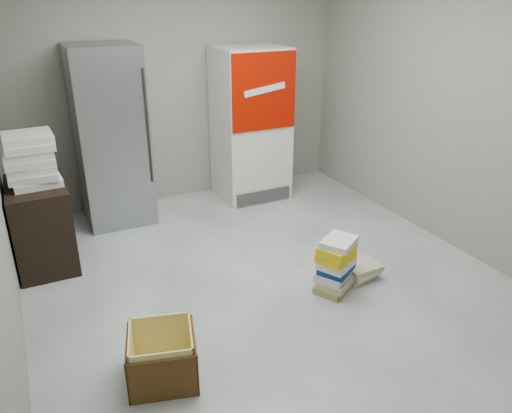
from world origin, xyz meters
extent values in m
plane|color=silver|center=(0.00, 0.00, 0.00)|extent=(5.00, 5.00, 0.00)
cube|color=gray|center=(0.00, 2.50, 1.40)|extent=(4.00, 0.04, 2.80)
cube|color=gray|center=(2.00, 0.00, 1.40)|extent=(0.04, 5.00, 2.80)
cube|color=#9C9FA4|center=(-0.90, 2.13, 0.95)|extent=(0.70, 0.70, 1.90)
cylinder|color=#333333|center=(-0.58, 1.77, 1.10)|extent=(0.02, 0.02, 1.19)
cube|color=silver|center=(0.75, 2.13, 0.90)|extent=(0.80, 0.70, 1.80)
cube|color=#A80E00|center=(0.75, 1.77, 1.35)|extent=(0.78, 0.02, 0.85)
cube|color=white|center=(0.75, 1.75, 1.38)|extent=(0.50, 0.01, 0.14)
cube|color=#3F3F3F|center=(0.75, 1.77, 0.10)|extent=(0.70, 0.02, 0.15)
cube|color=black|center=(-1.73, 1.40, 0.40)|extent=(0.50, 0.80, 0.80)
cube|color=silver|center=(-1.71, 1.39, 0.83)|extent=(0.42, 0.42, 0.06)
cube|color=silver|center=(-1.72, 1.39, 0.90)|extent=(0.42, 0.42, 0.06)
cube|color=silver|center=(-1.72, 1.40, 0.96)|extent=(0.42, 0.42, 0.06)
cube|color=silver|center=(-1.73, 1.40, 1.03)|extent=(0.40, 0.40, 0.06)
cube|color=silver|center=(-1.73, 1.41, 1.09)|extent=(0.40, 0.40, 0.06)
cube|color=silver|center=(-1.72, 1.40, 1.16)|extent=(0.41, 0.41, 0.06)
cube|color=silver|center=(-1.71, 1.41, 1.22)|extent=(0.41, 0.41, 0.06)
cube|color=#9D884C|center=(0.44, -0.19, 0.03)|extent=(0.37, 0.35, 0.06)
cube|color=tan|center=(0.44, -0.20, 0.09)|extent=(0.38, 0.36, 0.06)
cube|color=silver|center=(0.44, -0.18, 0.16)|extent=(0.38, 0.36, 0.07)
cube|color=navy|center=(0.46, -0.19, 0.22)|extent=(0.38, 0.36, 0.05)
cube|color=silver|center=(0.45, -0.20, 0.27)|extent=(0.38, 0.35, 0.06)
cube|color=yellow|center=(0.44, -0.19, 0.34)|extent=(0.37, 0.34, 0.07)
cube|color=yellow|center=(0.44, -0.20, 0.41)|extent=(0.38, 0.35, 0.07)
cube|color=silver|center=(0.46, -0.20, 0.47)|extent=(0.38, 0.36, 0.06)
cube|color=tan|center=(0.74, -0.11, 0.02)|extent=(0.36, 0.30, 0.05)
cube|color=silver|center=(0.77, -0.12, 0.07)|extent=(0.36, 0.30, 0.05)
cube|color=tan|center=(0.77, -0.13, 0.12)|extent=(0.33, 0.26, 0.04)
cube|color=yellow|center=(-1.18, -0.57, 0.01)|extent=(0.51, 0.51, 0.01)
cube|color=brown|center=(-1.12, -0.36, 0.16)|extent=(0.43, 0.12, 0.32)
cube|color=brown|center=(-1.23, -0.78, 0.16)|extent=(0.43, 0.12, 0.32)
cube|color=brown|center=(-1.38, -0.52, 0.16)|extent=(0.12, 0.43, 0.32)
cube|color=brown|center=(-0.97, -0.63, 0.16)|extent=(0.12, 0.43, 0.32)
cube|color=yellow|center=(-1.13, -0.38, 0.18)|extent=(0.39, 0.12, 0.36)
cube|color=yellow|center=(-1.23, -0.76, 0.18)|extent=(0.39, 0.12, 0.36)
cube|color=yellow|center=(-1.37, -0.52, 0.18)|extent=(0.12, 0.39, 0.36)
cube|color=yellow|center=(-0.99, -0.62, 0.18)|extent=(0.12, 0.39, 0.36)
camera|label=1|loc=(-1.76, -3.20, 2.39)|focal=35.00mm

